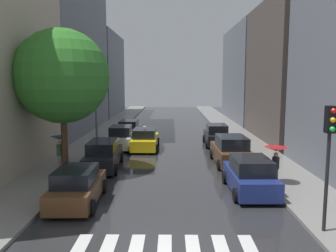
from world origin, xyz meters
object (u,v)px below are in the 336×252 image
(traffic_light_right_corner, at_px, (329,141))
(lamp_post_left, at_px, (96,98))
(parked_car_left_fourth, at_px, (129,129))
(pedestrian_by_kerb, at_px, (60,145))
(taxi_midroad, at_px, (145,139))
(parked_car_right_third, at_px, (216,136))
(street_tree_left, at_px, (62,76))
(parked_car_left_third, at_px, (121,138))
(parked_car_left_nearest, at_px, (77,187))
(pedestrian_foreground, at_px, (276,156))
(parked_car_right_second, at_px, (231,151))
(parked_car_left_second, at_px, (103,155))
(parked_car_right_nearest, at_px, (250,176))

(traffic_light_right_corner, xyz_separation_m, lamp_post_left, (-11.00, 14.97, 0.68))
(parked_car_left_fourth, xyz_separation_m, pedestrian_by_kerb, (-2.56, -12.32, 0.77))
(traffic_light_right_corner, bearing_deg, taxi_midroad, 116.05)
(parked_car_right_third, xyz_separation_m, street_tree_left, (-9.81, -8.37, 4.69))
(traffic_light_right_corner, bearing_deg, parked_car_left_third, 120.92)
(parked_car_right_third, relative_size, pedestrian_by_kerb, 2.17)
(traffic_light_right_corner, bearing_deg, parked_car_left_nearest, 162.20)
(parked_car_left_fourth, relative_size, street_tree_left, 0.57)
(parked_car_left_third, relative_size, parked_car_left_fourth, 0.95)
(parked_car_left_fourth, height_order, pedestrian_foreground, pedestrian_foreground)
(parked_car_left_fourth, xyz_separation_m, pedestrian_foreground, (9.16, -15.16, 0.80))
(pedestrian_by_kerb, bearing_deg, pedestrian_foreground, -43.06)
(parked_car_left_nearest, distance_m, traffic_light_right_corner, 10.07)
(pedestrian_foreground, bearing_deg, lamp_post_left, -40.54)
(pedestrian_by_kerb, distance_m, street_tree_left, 4.00)
(pedestrian_by_kerb, xyz_separation_m, traffic_light_right_corner, (11.75, -8.43, 1.76))
(taxi_midroad, height_order, pedestrian_foreground, pedestrian_foreground)
(parked_car_left_third, bearing_deg, parked_car_right_second, -126.05)
(parked_car_left_second, distance_m, street_tree_left, 5.18)
(parked_car_left_third, bearing_deg, traffic_light_right_corner, -151.15)
(pedestrian_foreground, relative_size, lamp_post_left, 0.28)
(parked_car_left_third, height_order, traffic_light_right_corner, traffic_light_right_corner)
(parked_car_left_nearest, xyz_separation_m, traffic_light_right_corner, (9.28, -2.98, 2.54))
(parked_car_left_fourth, xyz_separation_m, parked_car_right_second, (7.72, -10.61, 0.10))
(pedestrian_foreground, bearing_deg, parked_car_right_nearest, 34.35)
(parked_car_right_nearest, xyz_separation_m, pedestrian_foreground, (1.49, 1.02, 0.75))
(pedestrian_by_kerb, bearing_deg, traffic_light_right_corner, -65.06)
(taxi_midroad, bearing_deg, traffic_light_right_corner, -153.74)
(parked_car_right_third, relative_size, pedestrian_foreground, 2.25)
(lamp_post_left, bearing_deg, pedestrian_by_kerb, -96.57)
(parked_car_left_second, distance_m, parked_car_right_third, 10.84)
(traffic_light_right_corner, bearing_deg, parked_car_left_fourth, 113.90)
(parked_car_right_third, height_order, traffic_light_right_corner, traffic_light_right_corner)
(street_tree_left, bearing_deg, parked_car_right_second, 11.08)
(street_tree_left, bearing_deg, traffic_light_right_corner, -35.77)
(parked_car_left_second, relative_size, parked_car_right_second, 1.02)
(parked_car_right_nearest, bearing_deg, parked_car_right_second, -1.53)
(pedestrian_foreground, bearing_deg, street_tree_left, -12.96)
(parked_car_left_second, height_order, pedestrian_foreground, pedestrian_foreground)
(taxi_midroad, height_order, traffic_light_right_corner, traffic_light_right_corner)
(lamp_post_left, bearing_deg, traffic_light_right_corner, -53.69)
(parked_car_left_third, relative_size, pedestrian_foreground, 2.37)
(parked_car_left_second, relative_size, parked_car_left_fourth, 1.05)
(parked_car_left_third, distance_m, parked_car_right_third, 7.71)
(taxi_midroad, bearing_deg, parked_car_right_second, -129.06)
(pedestrian_foreground, xyz_separation_m, pedestrian_by_kerb, (-11.72, 2.85, -0.02))
(parked_car_right_second, xyz_separation_m, lamp_post_left, (-9.52, 4.83, 3.12))
(parked_car_right_third, xyz_separation_m, lamp_post_left, (-9.43, -1.60, 3.16))
(parked_car_left_fourth, bearing_deg, parked_car_right_second, -143.12)
(parked_car_left_nearest, distance_m, parked_car_right_third, 15.62)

